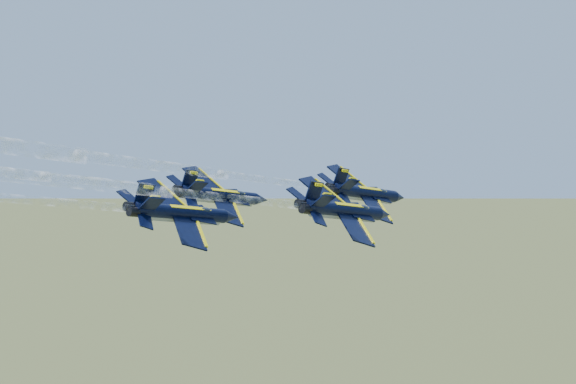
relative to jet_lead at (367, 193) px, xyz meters
The scene contains 5 objects.
jet_lead is the anchor object (origin of this frame).
jet_left 18.69m from the jet_lead, 141.82° to the right, with size 9.97×15.86×6.88m.
jet_right 16.95m from the jet_lead, 72.96° to the right, with size 9.97×15.86×6.88m.
jet_slot 28.47m from the jet_lead, 108.78° to the right, with size 9.97×15.86×6.88m.
smoke_trail_lead 40.93m from the jet_lead, 106.59° to the right, with size 17.39×53.46×2.12m.
Camera 1 is at (55.79, -92.67, 120.77)m, focal length 55.00 mm.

